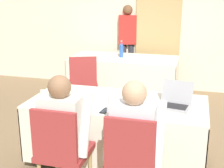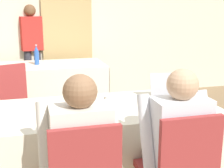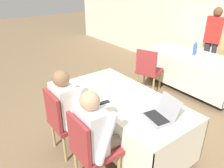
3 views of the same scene
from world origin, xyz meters
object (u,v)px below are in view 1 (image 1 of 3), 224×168
at_px(person_checkered_shirt, 65,128).
at_px(person_white_shirt, 135,136).
at_px(chair_near_right, 132,159).
at_px(chair_far_spare, 83,81).
at_px(cell_phone, 105,111).
at_px(water_bottle, 121,50).
at_px(person_red_shirt, 127,40).
at_px(chair_near_left, 61,149).
at_px(laptop, 174,102).

height_order(person_checkered_shirt, person_white_shirt, same).
bearing_deg(chair_near_right, chair_far_spare, -59.91).
relative_size(cell_phone, water_bottle, 0.53).
height_order(person_checkered_shirt, person_red_shirt, person_red_shirt).
bearing_deg(chair_far_spare, person_red_shirt, -123.42).
distance_m(cell_phone, water_bottle, 2.58).
bearing_deg(chair_near_left, water_bottle, -86.56).
bearing_deg(laptop, water_bottle, 125.77).
relative_size(chair_near_right, person_white_shirt, 0.78).
xyz_separation_m(cell_phone, chair_far_spare, (-0.84, 1.65, -0.23)).
relative_size(chair_near_right, person_red_shirt, 0.57).
relative_size(laptop, water_bottle, 1.30).
bearing_deg(chair_far_spare, water_bottle, -135.35).
xyz_separation_m(chair_far_spare, person_white_shirt, (1.21, -1.98, 0.16)).
relative_size(laptop, person_white_shirt, 0.32).
xyz_separation_m(laptop, chair_near_right, (-0.27, -0.75, -0.27)).
distance_m(water_bottle, person_white_shirt, 2.98).
height_order(laptop, chair_near_right, laptop).
xyz_separation_m(laptop, chair_near_left, (-0.91, -0.75, -0.27)).
bearing_deg(laptop, person_red_shirt, 120.94).
height_order(chair_far_spare, person_white_shirt, person_white_shirt).
bearing_deg(water_bottle, cell_phone, -79.85).
relative_size(laptop, cell_phone, 2.45).
distance_m(laptop, chair_near_left, 1.21).
bearing_deg(laptop, cell_phone, -143.82).
relative_size(chair_near_left, person_red_shirt, 0.57).
xyz_separation_m(chair_near_left, person_checkered_shirt, (-0.00, 0.10, 0.16)).
distance_m(person_checkered_shirt, person_white_shirt, 0.64).
bearing_deg(person_white_shirt, chair_far_spare, -58.63).
xyz_separation_m(water_bottle, person_red_shirt, (-0.05, 0.71, 0.05)).
height_order(chair_near_right, chair_far_spare, same).
xyz_separation_m(cell_phone, water_bottle, (-0.45, 2.53, 0.13)).
distance_m(water_bottle, chair_far_spare, 1.03).
distance_m(laptop, person_checkered_shirt, 1.12).
bearing_deg(person_checkered_shirt, laptop, -144.65).
bearing_deg(chair_near_right, person_checkered_shirt, -9.22).
distance_m(chair_far_spare, person_checkered_shirt, 2.07).
distance_m(chair_far_spare, person_white_shirt, 2.32).
bearing_deg(water_bottle, person_checkered_shirt, -86.44).
bearing_deg(cell_phone, person_white_shirt, -35.63).
height_order(laptop, person_checkered_shirt, person_checkered_shirt).
xyz_separation_m(laptop, person_checkered_shirt, (-0.91, -0.65, -0.11)).
bearing_deg(chair_far_spare, chair_near_right, 98.54).
xyz_separation_m(laptop, person_red_shirt, (-1.14, 2.93, 0.14)).
relative_size(laptop, chair_far_spare, 0.41).
relative_size(cell_phone, person_checkered_shirt, 0.13).
distance_m(cell_phone, person_red_shirt, 3.29).
height_order(water_bottle, chair_near_right, water_bottle).
relative_size(chair_near_left, person_checkered_shirt, 0.78).
bearing_deg(person_checkered_shirt, chair_near_left, 90.00).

